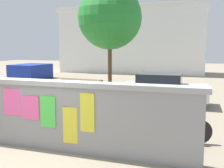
# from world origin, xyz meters

# --- Properties ---
(ground) EXTENTS (60.00, 60.00, 0.00)m
(ground) POSITION_xyz_m (0.00, 8.00, 0.00)
(ground) COLOR gray
(poster_wall) EXTENTS (7.59, 0.42, 1.76)m
(poster_wall) POSITION_xyz_m (-0.01, -0.00, 0.90)
(poster_wall) COLOR gray
(poster_wall) RESTS_ON ground
(auto_rickshaw_truck) EXTENTS (3.71, 1.78, 1.85)m
(auto_rickshaw_truck) POSITION_xyz_m (-2.25, 3.79, 0.90)
(auto_rickshaw_truck) COLOR black
(auto_rickshaw_truck) RESTS_ON ground
(car_parked) EXTENTS (3.83, 1.77, 1.40)m
(car_parked) POSITION_xyz_m (1.96, 6.30, 0.73)
(car_parked) COLOR black
(car_parked) RESTS_ON ground
(motorcycle) EXTENTS (1.90, 0.56, 0.87)m
(motorcycle) POSITION_xyz_m (1.37, 2.75, 0.46)
(motorcycle) COLOR black
(motorcycle) RESTS_ON ground
(bicycle_near) EXTENTS (1.66, 0.58, 0.95)m
(bicycle_near) POSITION_xyz_m (3.09, 1.40, 0.36)
(bicycle_near) COLOR black
(bicycle_near) RESTS_ON ground
(person_bystander) EXTENTS (0.37, 0.37, 1.62)m
(person_bystander) POSITION_xyz_m (-0.54, 1.47, 0.99)
(person_bystander) COLOR purple
(person_bystander) RESTS_ON ground
(tree_roadside) EXTENTS (4.14, 4.14, 6.51)m
(tree_roadside) POSITION_xyz_m (-2.21, 11.18, 4.43)
(tree_roadside) COLOR brown
(tree_roadside) RESTS_ON ground
(building_background) EXTENTS (14.19, 4.83, 6.40)m
(building_background) POSITION_xyz_m (-3.11, 20.83, 3.22)
(building_background) COLOR silver
(building_background) RESTS_ON ground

